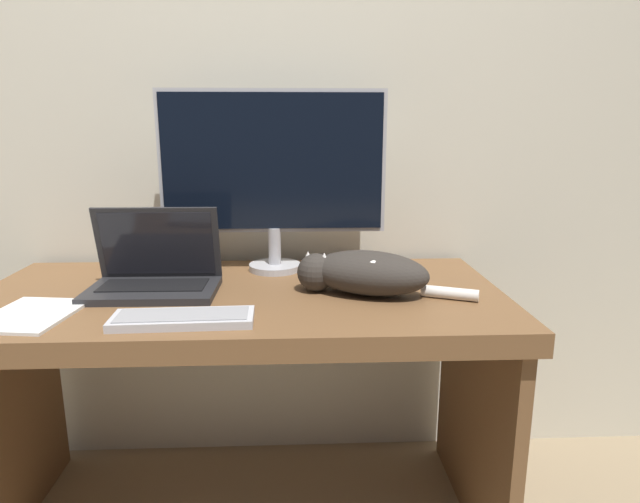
{
  "coord_description": "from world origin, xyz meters",
  "views": [
    {
      "loc": [
        0.16,
        -1.09,
        1.19
      ],
      "look_at": [
        0.22,
        0.32,
        0.86
      ],
      "focal_mm": 30.0,
      "sensor_mm": 36.0,
      "label": 1
    }
  ],
  "objects_px": {
    "external_keyboard": "(183,319)",
    "monitor": "(273,170)",
    "cat": "(363,272)",
    "laptop": "(155,275)"
  },
  "relations": [
    {
      "from": "external_keyboard",
      "to": "cat",
      "type": "xyz_separation_m",
      "value": [
        0.45,
        0.21,
        0.05
      ]
    },
    {
      "from": "laptop",
      "to": "cat",
      "type": "xyz_separation_m",
      "value": [
        0.58,
        -0.05,
        0.01
      ]
    },
    {
      "from": "monitor",
      "to": "cat",
      "type": "distance_m",
      "value": 0.45
    },
    {
      "from": "monitor",
      "to": "external_keyboard",
      "type": "relative_size",
      "value": 2.1
    },
    {
      "from": "monitor",
      "to": "cat",
      "type": "height_order",
      "value": "monitor"
    },
    {
      "from": "laptop",
      "to": "external_keyboard",
      "type": "xyz_separation_m",
      "value": [
        0.13,
        -0.26,
        -0.04
      ]
    },
    {
      "from": "laptop",
      "to": "cat",
      "type": "distance_m",
      "value": 0.58
    },
    {
      "from": "external_keyboard",
      "to": "cat",
      "type": "height_order",
      "value": "cat"
    },
    {
      "from": "laptop",
      "to": "external_keyboard",
      "type": "bearing_deg",
      "value": -62.71
    },
    {
      "from": "external_keyboard",
      "to": "monitor",
      "type": "bearing_deg",
      "value": 65.26
    }
  ]
}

